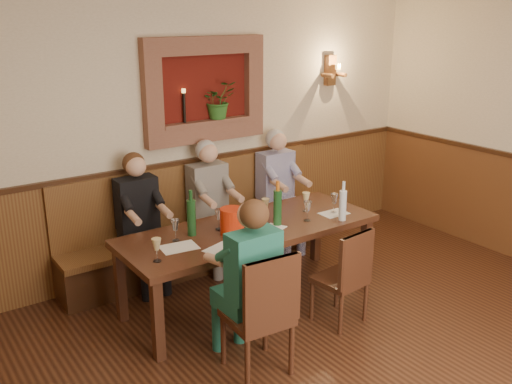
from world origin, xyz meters
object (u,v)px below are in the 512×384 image
Objects in this scene: wine_bottle_green_b at (191,217)px; dining_table at (250,234)px; person_bench_mid at (212,217)px; wine_bottle_green_a at (278,207)px; chair_near_left at (258,337)px; water_bottle at (343,205)px; person_bench_right at (280,202)px; bench at (200,238)px; person_bench_left at (142,235)px; spittoon_bucket at (232,222)px; chair_near_right at (341,295)px; person_chair_front at (247,297)px.

dining_table is at bearing -13.77° from wine_bottle_green_b.
person_bench_mid is 3.28× the size of wine_bottle_green_a.
water_bottle reaches higher than chair_near_left.
wine_bottle_green_b is (-1.51, -0.71, 0.35)m from person_bench_right.
wine_bottle_green_a is (0.14, -0.94, 0.36)m from person_bench_mid.
bench is 0.73m from person_bench_left.
spittoon_bucket is at bearing 174.97° from wine_bottle_green_a.
chair_near_right is at bearing -77.71° from person_bench_mid.
wine_bottle_green_a is at bearing 50.75° from chair_near_left.
bench reaches higher than chair_near_left.
chair_near_right is (0.44, -1.69, -0.07)m from bench.
bench reaches higher than chair_near_right.
wine_bottle_green_b reaches higher than chair_near_right.
person_bench_mid is 3.66× the size of water_bottle.
person_bench_right is 5.80× the size of spittoon_bucket.
wine_bottle_green_a reaches higher than water_bottle.
chair_near_left is (-0.57, -0.93, -0.39)m from dining_table.
bench is at bearing 98.18° from chair_near_right.
wine_bottle_green_a is at bearing -45.60° from person_bench_left.
person_chair_front is at bearing -114.84° from spittoon_bucket.
dining_table is at bearing -90.00° from bench.
chair_near_left reaches higher than spittoon_bucket.
water_bottle is at bearing -59.15° from person_bench_mid.
dining_table is 1.29m from person_bench_right.
water_bottle is at bearing 17.53° from person_chair_front.
spittoon_bucket is (-0.23, -0.06, 0.19)m from dining_table.
wine_bottle_green_b reaches higher than chair_near_left.
person_chair_front reaches higher than wine_bottle_green_a.
person_chair_front is 3.31× the size of wine_bottle_green_b.
dining_table is 0.36m from wine_bottle_green_a.
person_bench_mid is at bearing 69.97° from spittoon_bucket.
chair_near_left is 2.65× the size of water_bottle.
spittoon_bucket is at bearing -63.05° from person_bench_left.
person_bench_mid reaches higher than person_bench_left.
dining_table is 1.77× the size of person_bench_left.
wine_bottle_green_b is (0.16, -0.71, 0.36)m from person_bench_left.
bench is 1.14m from wine_bottle_green_b.
person_chair_front is at bearing -139.59° from wine_bottle_green_a.
dining_table is at bearing -96.58° from person_bench_mid.
wine_bottle_green_b is at bearing -131.31° from person_bench_mid.
wine_bottle_green_a is (0.23, -0.10, 0.25)m from dining_table.
dining_table is 1.74× the size of person_bench_right.
chair_near_left is 2.37m from person_bench_right.
person_bench_right is at bearing 25.23° from wine_bottle_green_b.
person_bench_right reaches higher than spittoon_bucket.
water_bottle is at bearing -38.46° from person_bench_left.
chair_near_right is at bearing -72.00° from wine_bottle_green_a.
bench is 1.75m from chair_near_right.
chair_near_left is 0.31m from person_chair_front.
person_bench_right reaches higher than dining_table.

